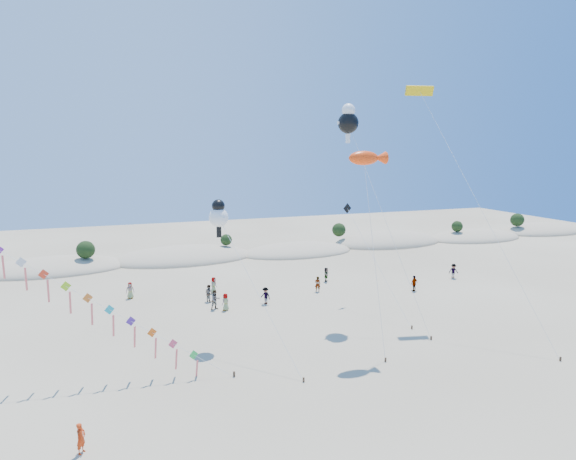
{
  "coord_description": "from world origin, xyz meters",
  "views": [
    {
      "loc": [
        -8.06,
        -19.46,
        14.48
      ],
      "look_at": [
        3.91,
        14.0,
        8.62
      ],
      "focal_mm": 30.0,
      "sensor_mm": 36.0,
      "label": 1
    }
  ],
  "objects": [
    {
      "name": "ground",
      "position": [
        0.0,
        0.0,
        0.0
      ],
      "size": [
        160.0,
        160.0,
        0.0
      ],
      "primitive_type": "plane",
      "color": "gray",
      "rests_on": "ground"
    },
    {
      "name": "dark_kite",
      "position": [
        13.25,
        19.59,
        6.65
      ],
      "size": [
        1.88,
        9.69,
        9.51
      ],
      "color": "#3F2D1E",
      "rests_on": "ground"
    },
    {
      "name": "dune_ridge",
      "position": [
        1.06,
        45.14,
        0.11
      ],
      "size": [
        145.3,
        11.49,
        5.57
      ],
      "color": "tan",
      "rests_on": "ground"
    },
    {
      "name": "cartoon_kite_high",
      "position": [
        10.96,
        18.39,
        17.03
      ],
      "size": [
        4.42,
        9.21,
        18.47
      ],
      "color": "#3F2D1E",
      "rests_on": "ground"
    },
    {
      "name": "flyer_foreground",
      "position": [
        -10.33,
        3.93,
        0.77
      ],
      "size": [
        0.61,
        0.67,
        1.54
      ],
      "primitive_type": "imported",
      "rotation": [
        0.0,
        0.0,
        1.02
      ],
      "color": "red",
      "rests_on": "ground"
    },
    {
      "name": "beachgoers",
      "position": [
        7.85,
        25.09,
        0.83
      ],
      "size": [
        36.3,
        8.0,
        1.82
      ],
      "color": "slate",
      "rests_on": "ground"
    },
    {
      "name": "cartoon_kite_low",
      "position": [
        -0.92,
        15.97,
        9.71
      ],
      "size": [
        4.18,
        9.71,
        10.91
      ],
      "color": "#3F2D1E",
      "rests_on": "ground"
    },
    {
      "name": "fish_kite",
      "position": [
        9.1,
        11.47,
        13.94
      ],
      "size": [
        2.95,
        4.17,
        14.49
      ],
      "color": "#3F2D1E",
      "rests_on": "ground"
    },
    {
      "name": "parafoil_kite",
      "position": [
        17.2,
        16.98,
        19.3
      ],
      "size": [
        4.65,
        13.87,
        20.07
      ],
      "color": "#3F2D1E",
      "rests_on": "ground"
    }
  ]
}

